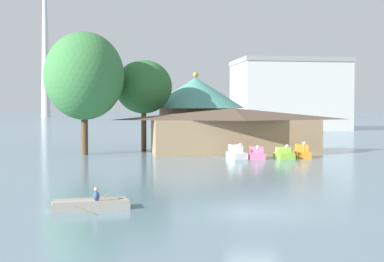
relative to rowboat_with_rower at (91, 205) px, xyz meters
name	(u,v)px	position (x,y,z in m)	size (l,w,h in m)	color
ground_plane	(253,213)	(7.74, -2.06, -0.22)	(2000.00, 2000.00, 0.00)	slate
rowboat_with_rower	(91,205)	(0.00, 0.00, 0.00)	(3.90, 3.30, 1.42)	#ADA393
pedal_boat_white	(237,153)	(13.14, 25.72, 0.31)	(1.67, 2.89, 1.59)	white
pedal_boat_pink	(257,154)	(15.06, 25.20, 0.24)	(1.82, 2.52, 1.39)	pink
pedal_boat_lime	(284,154)	(17.79, 25.01, 0.23)	(1.54, 2.43, 1.46)	#8CCC3F
pedal_boat_orange	(302,152)	(19.91, 25.73, 0.31)	(1.72, 2.65, 1.69)	orange
boathouse	(234,130)	(14.22, 31.95, 2.39)	(19.31, 8.19, 5.00)	#9E7F5B
green_roof_pavilion	(196,107)	(11.43, 42.24, 4.93)	(12.70, 12.70, 9.62)	brown
shoreline_tree_tall_left	(84,76)	(-2.07, 32.61, 8.23)	(8.55, 8.55, 13.20)	brown
shoreline_tree_mid	(144,87)	(4.52, 36.94, 7.24)	(6.65, 6.65, 10.62)	brown
background_building_block	(289,95)	(41.08, 95.48, 7.88)	(24.52, 18.31, 16.16)	silver
distant_broadcast_tower	(45,3)	(-37.61, 288.77, 63.16)	(7.52, 7.52, 154.40)	silver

